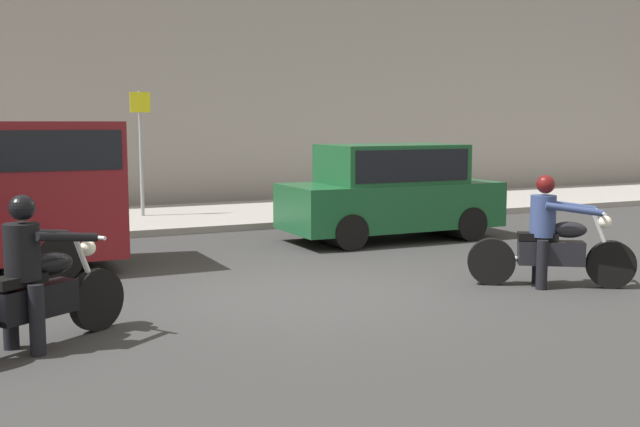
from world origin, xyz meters
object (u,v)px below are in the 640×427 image
object	(u,v)px
motorcycle_with_rider_denim_blue	(551,241)
motorcycle_with_rider_black_leather	(33,286)
street_sign_post	(141,141)
parked_hatchback_forest_green	(391,190)

from	to	relation	value
motorcycle_with_rider_denim_blue	motorcycle_with_rider_black_leather	size ratio (longest dim) A/B	0.99
motorcycle_with_rider_denim_blue	street_sign_post	bearing A→B (deg)	110.90
motorcycle_with_rider_black_leather	parked_hatchback_forest_green	distance (m)	8.18
motorcycle_with_rider_denim_blue	street_sign_post	distance (m)	9.84
parked_hatchback_forest_green	motorcycle_with_rider_denim_blue	bearing A→B (deg)	-92.35
motorcycle_with_rider_black_leather	parked_hatchback_forest_green	world-z (taller)	parked_hatchback_forest_green
motorcycle_with_rider_black_leather	parked_hatchback_forest_green	xyz separation A→B (m)	(6.76, 4.60, 0.31)
motorcycle_with_rider_black_leather	motorcycle_with_rider_denim_blue	bearing A→B (deg)	0.60
motorcycle_with_rider_denim_blue	parked_hatchback_forest_green	distance (m)	4.55
parked_hatchback_forest_green	street_sign_post	world-z (taller)	street_sign_post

